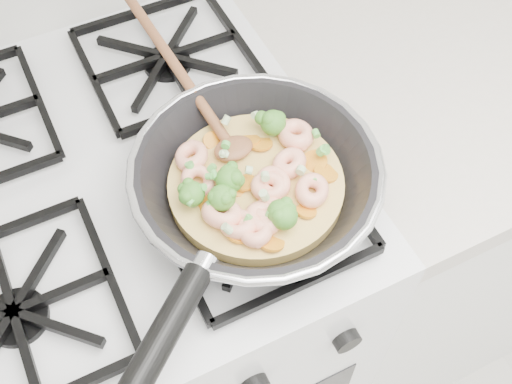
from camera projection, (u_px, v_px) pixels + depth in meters
name	position (u px, v px, depth m)	size (l,w,h in m)	color
stove	(150.00, 313.00, 1.20)	(0.60, 0.60, 0.92)	white
counter_right	(491.00, 165.00, 1.41)	(1.00, 0.60, 0.90)	white
skillet	(253.00, 182.00, 0.76)	(0.42, 0.57, 0.10)	black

